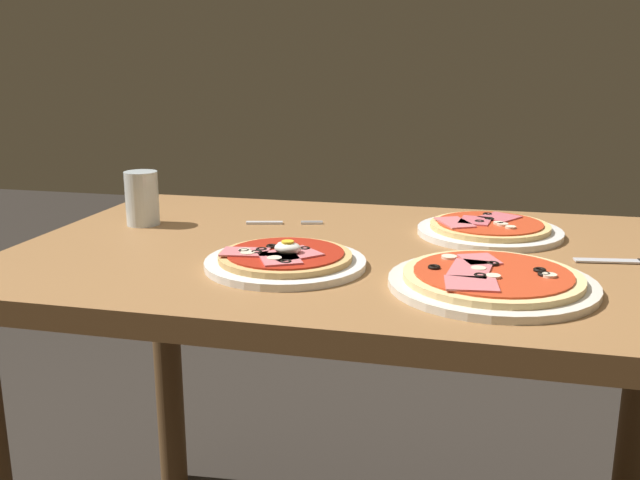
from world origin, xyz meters
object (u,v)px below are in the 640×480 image
at_px(pizza_across_right, 489,229).
at_px(water_glass_near, 142,202).
at_px(pizza_foreground, 285,260).
at_px(pizza_across_left, 492,280).
at_px(fork, 278,223).
at_px(dining_table, 362,314).

xyz_separation_m(pizza_across_right, water_glass_near, (-0.69, -0.08, 0.04)).
bearing_deg(pizza_foreground, pizza_across_left, -5.63).
bearing_deg(pizza_foreground, pizza_across_right, 42.73).
xyz_separation_m(pizza_foreground, fork, (-0.10, 0.29, -0.01)).
relative_size(pizza_across_right, water_glass_near, 2.52).
height_order(dining_table, pizza_across_right, pizza_across_right).
bearing_deg(dining_table, water_glass_near, 170.07).
distance_m(pizza_across_left, pizza_across_right, 0.33).
bearing_deg(fork, pizza_across_right, 1.03).
bearing_deg(pizza_foreground, fork, 108.80).
bearing_deg(pizza_foreground, dining_table, 53.13).
height_order(water_glass_near, fork, water_glass_near).
relative_size(dining_table, water_glass_near, 11.34).
xyz_separation_m(pizza_foreground, pizza_across_left, (0.33, -0.03, -0.00)).
relative_size(dining_table, fork, 7.92).
xyz_separation_m(pizza_across_left, fork, (-0.43, 0.32, -0.01)).
relative_size(dining_table, pizza_across_left, 4.02).
xyz_separation_m(pizza_across_left, water_glass_near, (-0.69, 0.25, 0.04)).
height_order(pizza_across_left, water_glass_near, water_glass_near).
height_order(pizza_foreground, pizza_across_right, pizza_foreground).
distance_m(pizza_foreground, pizza_across_right, 0.44).
xyz_separation_m(pizza_foreground, pizza_across_right, (0.32, 0.30, -0.00)).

